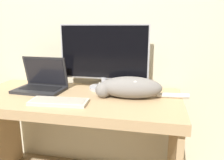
{
  "coord_description": "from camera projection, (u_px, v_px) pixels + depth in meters",
  "views": [
    {
      "loc": [
        0.53,
        -1.0,
        1.18
      ],
      "look_at": [
        0.27,
        0.29,
        0.86
      ],
      "focal_mm": 35.0,
      "sensor_mm": 36.0,
      "label": 1
    }
  ],
  "objects": [
    {
      "name": "wall_back",
      "position": [
        89.0,
        11.0,
        1.69
      ],
      "size": [
        6.4,
        0.06,
        2.6
      ],
      "color": "beige",
      "rests_on": "ground_plane"
    },
    {
      "name": "desk",
      "position": [
        75.0,
        117.0,
        1.5
      ],
      "size": [
        1.42,
        0.64,
        0.73
      ],
      "color": "tan",
      "rests_on": "ground_plane"
    },
    {
      "name": "monitor",
      "position": [
        104.0,
        57.0,
        1.57
      ],
      "size": [
        0.65,
        0.22,
        0.47
      ],
      "color": "#B2B2B7",
      "rests_on": "desk"
    },
    {
      "name": "laptop",
      "position": [
        42.0,
        84.0,
        1.58
      ],
      "size": [
        0.35,
        0.24,
        0.24
      ],
      "rotation": [
        0.0,
        0.0,
        -0.06
      ],
      "color": "#232326",
      "rests_on": "desk"
    },
    {
      "name": "external_keyboard",
      "position": [
        59.0,
        102.0,
        1.32
      ],
      "size": [
        0.36,
        0.16,
        0.02
      ],
      "rotation": [
        0.0,
        0.0,
        0.07
      ],
      "color": "beige",
      "rests_on": "desk"
    },
    {
      "name": "cat",
      "position": [
        129.0,
        87.0,
        1.41
      ],
      "size": [
        0.6,
        0.21,
        0.14
      ],
      "rotation": [
        0.0,
        0.0,
        0.07
      ],
      "color": "gray",
      "rests_on": "desk"
    }
  ]
}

